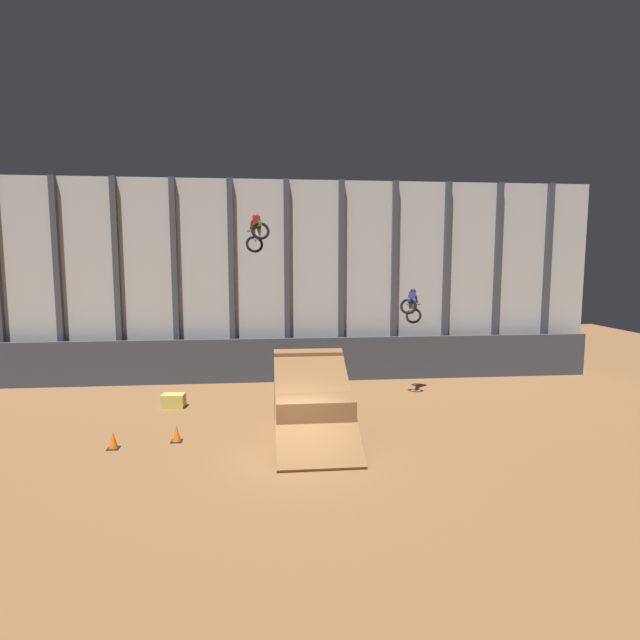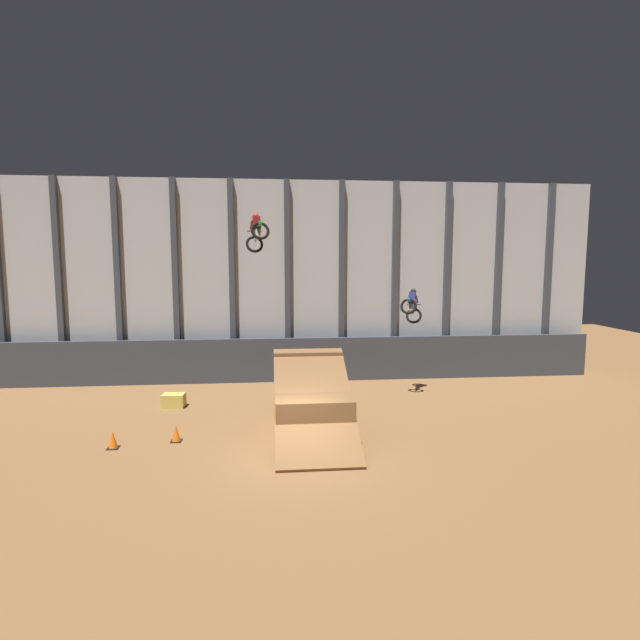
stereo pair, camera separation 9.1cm
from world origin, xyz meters
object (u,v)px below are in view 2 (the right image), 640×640
at_px(dirt_ramp, 311,404).
at_px(traffic_cone_near_ramp, 113,440).
at_px(rider_bike_right_air, 412,306).
at_px(hay_bale_trackside, 174,400).
at_px(traffic_cone_arena_edge, 176,433).
at_px(rider_bike_left_air, 257,232).

relative_size(dirt_ramp, traffic_cone_near_ramp, 9.29).
bearing_deg(rider_bike_right_air, hay_bale_trackside, -147.40).
bearing_deg(rider_bike_right_air, traffic_cone_near_ramp, -127.26).
bearing_deg(traffic_cone_arena_edge, traffic_cone_near_ramp, -166.84).
height_order(rider_bike_left_air, hay_bale_trackside, rider_bike_left_air).
bearing_deg(dirt_ramp, traffic_cone_near_ramp, -169.60).
xyz_separation_m(dirt_ramp, traffic_cone_arena_edge, (-4.60, -0.75, -0.64)).
relative_size(dirt_ramp, hay_bale_trackside, 5.68).
distance_m(rider_bike_left_air, hay_bale_trackside, 7.73).
bearing_deg(rider_bike_left_air, rider_bike_right_air, -0.89).
distance_m(rider_bike_left_air, traffic_cone_near_ramp, 9.31).
bearing_deg(rider_bike_left_air, traffic_cone_near_ramp, -148.62).
relative_size(dirt_ramp, rider_bike_left_air, 3.03).
bearing_deg(traffic_cone_arena_edge, rider_bike_left_air, 55.25).
relative_size(traffic_cone_near_ramp, traffic_cone_arena_edge, 1.00).
xyz_separation_m(traffic_cone_arena_edge, hay_bale_trackside, (-0.85, 4.06, -0.00)).
relative_size(dirt_ramp, rider_bike_right_air, 2.95).
xyz_separation_m(dirt_ramp, rider_bike_right_air, (4.85, 4.42, 3.08)).
xyz_separation_m(dirt_ramp, traffic_cone_near_ramp, (-6.51, -1.19, -0.64)).
bearing_deg(rider_bike_right_air, rider_bike_left_air, -142.62).
xyz_separation_m(traffic_cone_near_ramp, hay_bale_trackside, (1.06, 4.50, -0.00)).
xyz_separation_m(rider_bike_right_air, traffic_cone_arena_edge, (-9.46, -5.16, -3.73)).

